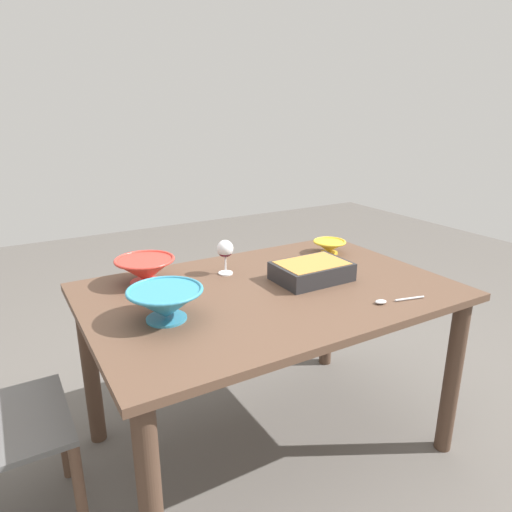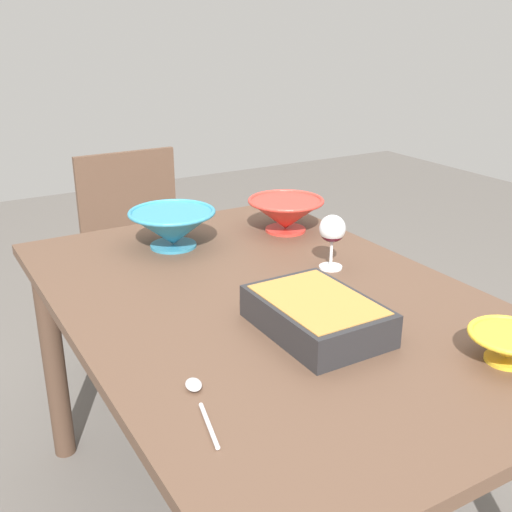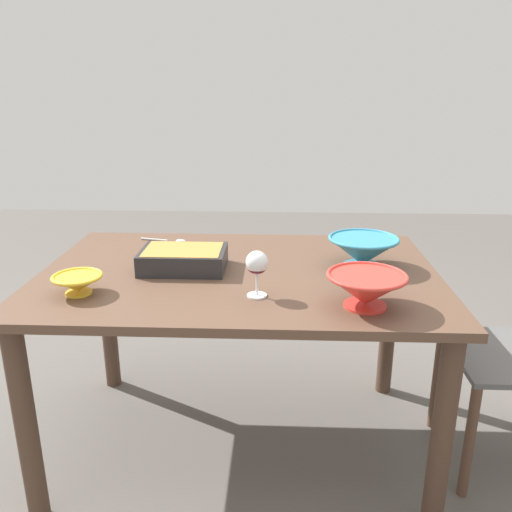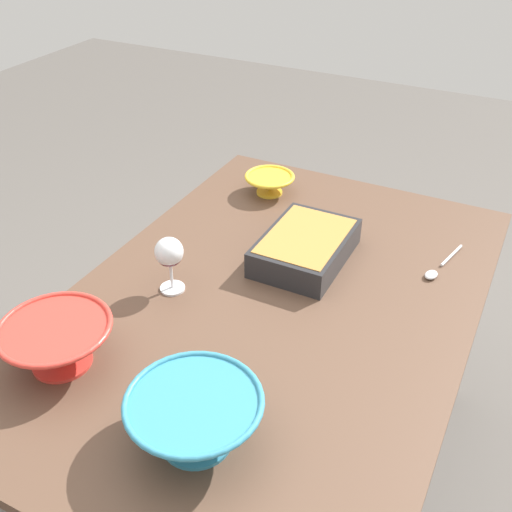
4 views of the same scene
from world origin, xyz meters
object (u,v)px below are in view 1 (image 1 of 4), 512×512
Objects in this scene: serving_spoon at (389,301)px; serving_bowl at (329,246)px; dining_table at (269,313)px; wine_glass at (225,251)px; casserole_dish at (312,270)px; mixing_bowl at (166,303)px; small_bowl at (145,269)px.

serving_bowl is at bearing -107.95° from serving_spoon.
dining_table is at bearing -47.80° from serving_spoon.
serving_spoon is at bearing 123.39° from wine_glass.
casserole_dish reaches higher than serving_bowl.
wine_glass is 0.94× the size of serving_bowl.
mixing_bowl is (0.45, 0.06, 0.17)m from dining_table.
small_bowl is at bearing -37.26° from dining_table.
small_bowl is 1.18× the size of serving_spoon.
small_bowl reaches higher than serving_spoon.
casserole_dish is at bearing -175.09° from mixing_bowl.
casserole_dish is 0.68m from small_bowl.
serving_bowl is 0.78× the size of serving_spoon.
wine_glass reaches higher than mixing_bowl.
serving_bowl reaches higher than dining_table.
dining_table is 0.25m from casserole_dish.
casserole_dish is 0.65m from mixing_bowl.
small_bowl reaches higher than dining_table.
casserole_dish is 1.25× the size of small_bowl.
wine_glass is (0.07, -0.24, 0.21)m from dining_table.
small_bowl is 0.90m from serving_bowl.
serving_bowl is at bearing -153.82° from dining_table.
dining_table is 6.92× the size of serving_spoon.
casserole_dish is 0.35m from serving_spoon.
wine_glass is 0.70m from serving_spoon.
serving_spoon is at bearing 72.05° from serving_bowl.
mixing_bowl is 1.60× the size of serving_bowl.
mixing_bowl is at bearing 7.77° from dining_table.
wine_glass is at bearing -141.16° from mixing_bowl.
dining_table is 0.48m from mixing_bowl.
wine_glass is 0.73× the size of serving_spoon.
dining_table is 0.53m from small_bowl.
mixing_bowl is 1.06× the size of small_bowl.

